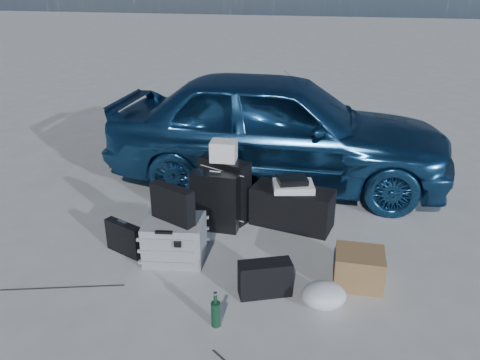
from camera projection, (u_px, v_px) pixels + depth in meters
name	position (u px, v px, depth m)	size (l,w,h in m)	color
ground	(211.00, 281.00, 3.82)	(60.00, 60.00, 0.00)	beige
car	(278.00, 128.00, 5.45)	(1.58, 3.92, 1.33)	#255A90
pelican_case	(175.00, 239.00, 4.07)	(0.50, 0.41, 0.37)	#96989B
laptop_bag	(173.00, 204.00, 3.93)	(0.42, 0.11, 0.32)	black
briefcase	(124.00, 238.00, 4.15)	(0.38, 0.09, 0.30)	black
suitcase_left	(215.00, 202.00, 4.50)	(0.45, 0.16, 0.59)	black
suitcase_right	(225.00, 189.00, 4.71)	(0.53, 0.19, 0.63)	black
white_carton	(224.00, 151.00, 4.53)	(0.25, 0.20, 0.20)	white
duffel_bag	(292.00, 207.00, 4.61)	(0.79, 0.34, 0.39)	black
flat_box_white	(293.00, 186.00, 4.50)	(0.38, 0.29, 0.07)	white
flat_box_black	(292.00, 180.00, 4.48)	(0.28, 0.20, 0.06)	black
cardboard_box	(359.00, 268.00, 3.73)	(0.38, 0.33, 0.29)	olive
plastic_bag	(324.00, 295.00, 3.49)	(0.34, 0.29, 0.19)	silver
messenger_bag	(265.00, 279.00, 3.60)	(0.41, 0.15, 0.28)	black
green_bottle	(216.00, 310.00, 3.27)	(0.07, 0.07, 0.27)	#10331E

